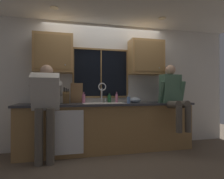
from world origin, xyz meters
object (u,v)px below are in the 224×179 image
(person_standing, at_px, (46,102))
(soap_dispenser, at_px, (129,100))
(person_sitting_on_counter, at_px, (173,94))
(cutting_board, at_px, (77,93))
(bottle_amber_small, at_px, (84,98))
(bottle_tall_clear, at_px, (117,98))
(mixing_bowl, at_px, (135,100))
(bottle_green_glass, at_px, (109,99))
(knife_block, at_px, (66,98))

(person_standing, bearing_deg, soap_dispenser, 5.71)
(person_sitting_on_counter, height_order, cutting_board, person_sitting_on_counter)
(cutting_board, bearing_deg, bottle_amber_small, 5.90)
(soap_dispenser, height_order, bottle_amber_small, bottle_amber_small)
(person_standing, height_order, bottle_tall_clear, person_standing)
(person_standing, distance_m, person_sitting_on_counter, 2.36)
(bottle_tall_clear, bearing_deg, soap_dispenser, -70.12)
(person_sitting_on_counter, height_order, mixing_bowl, person_sitting_on_counter)
(person_sitting_on_counter, height_order, soap_dispenser, person_sitting_on_counter)
(bottle_amber_small, bearing_deg, person_sitting_on_counter, -16.24)
(mixing_bowl, distance_m, bottle_green_glass, 0.53)
(person_standing, height_order, person_sitting_on_counter, person_sitting_on_counter)
(person_standing, xyz_separation_m, bottle_amber_small, (0.66, 0.57, 0.04))
(person_standing, bearing_deg, bottle_green_glass, 24.98)
(knife_block, relative_size, bottle_green_glass, 1.65)
(person_standing, bearing_deg, bottle_tall_clear, 21.21)
(cutting_board, bearing_deg, mixing_bowl, -11.33)
(mixing_bowl, height_order, bottle_tall_clear, bottle_tall_clear)
(cutting_board, relative_size, bottle_amber_small, 1.77)
(person_standing, distance_m, mixing_bowl, 1.69)
(cutting_board, height_order, mixing_bowl, cutting_board)
(mixing_bowl, height_order, bottle_amber_small, bottle_amber_small)
(soap_dispenser, relative_size, bottle_tall_clear, 0.80)
(person_standing, bearing_deg, mixing_bowl, 11.05)
(person_sitting_on_counter, distance_m, cutting_board, 1.89)
(mixing_bowl, height_order, soap_dispenser, soap_dispenser)
(cutting_board, xyz_separation_m, bottle_amber_small, (0.14, 0.01, -0.10))
(soap_dispenser, height_order, bottle_tall_clear, bottle_tall_clear)
(soap_dispenser, bearing_deg, person_standing, -174.29)
(cutting_board, xyz_separation_m, soap_dispenser, (0.94, -0.40, -0.13))
(person_standing, relative_size, cutting_board, 4.05)
(cutting_board, height_order, bottle_amber_small, cutting_board)
(bottle_green_glass, distance_m, bottle_tall_clear, 0.15)
(person_sitting_on_counter, bearing_deg, soap_dispenser, 175.21)
(person_standing, relative_size, soap_dispenser, 8.97)
(knife_block, relative_size, bottle_amber_small, 1.43)
(person_standing, relative_size, bottle_green_glass, 8.24)
(knife_block, xyz_separation_m, soap_dispenser, (1.14, -0.29, -0.04))
(cutting_board, distance_m, mixing_bowl, 1.17)
(knife_block, bearing_deg, person_standing, -126.63)
(person_standing, distance_m, knife_block, 0.55)
(soap_dispenser, bearing_deg, bottle_amber_small, 152.51)
(soap_dispenser, bearing_deg, bottle_green_glass, 124.59)
(cutting_board, bearing_deg, soap_dispenser, -23.29)
(person_sitting_on_counter, bearing_deg, bottle_amber_small, 163.76)
(person_sitting_on_counter, relative_size, cutting_board, 3.18)
(mixing_bowl, bearing_deg, cutting_board, 168.67)
(mixing_bowl, bearing_deg, person_sitting_on_counter, -19.94)
(mixing_bowl, relative_size, bottle_amber_small, 1.02)
(mixing_bowl, bearing_deg, person_standing, -168.95)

